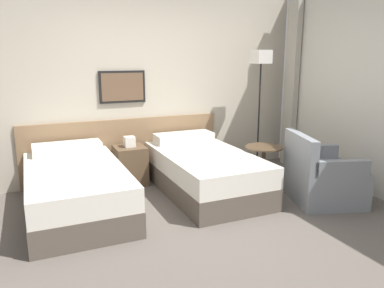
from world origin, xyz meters
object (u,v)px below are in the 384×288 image
(bed_near_door, at_px, (76,189))
(bed_near_window, at_px, (204,171))
(side_table, at_px, (264,159))
(armchair, at_px, (322,179))
(floor_lamp, at_px, (261,71))
(nightstand, at_px, (130,165))

(bed_near_door, relative_size, bed_near_window, 1.00)
(side_table, distance_m, armchair, 0.78)
(armchair, bearing_deg, floor_lamp, 19.43)
(bed_near_door, xyz_separation_m, floor_lamp, (2.76, 0.49, 1.25))
(floor_lamp, bearing_deg, bed_near_door, -169.86)
(bed_near_window, relative_size, floor_lamp, 1.04)
(nightstand, distance_m, side_table, 1.82)
(floor_lamp, height_order, armchair, floor_lamp)
(floor_lamp, bearing_deg, armchair, -88.66)
(side_table, xyz_separation_m, armchair, (0.41, -0.65, -0.13))
(bed_near_door, distance_m, armchair, 2.92)
(bed_near_door, height_order, armchair, armchair)
(bed_near_door, relative_size, side_table, 3.27)
(floor_lamp, relative_size, side_table, 3.14)
(bed_near_door, height_order, bed_near_window, same)
(bed_near_window, bearing_deg, bed_near_door, 180.00)
(nightstand, bearing_deg, bed_near_window, -40.17)
(nightstand, bearing_deg, bed_near_door, -139.83)
(bed_near_window, distance_m, floor_lamp, 1.76)
(floor_lamp, xyz_separation_m, side_table, (-0.38, -0.71, -1.11))
(bed_near_window, distance_m, nightstand, 1.06)
(bed_near_door, relative_size, floor_lamp, 1.04)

